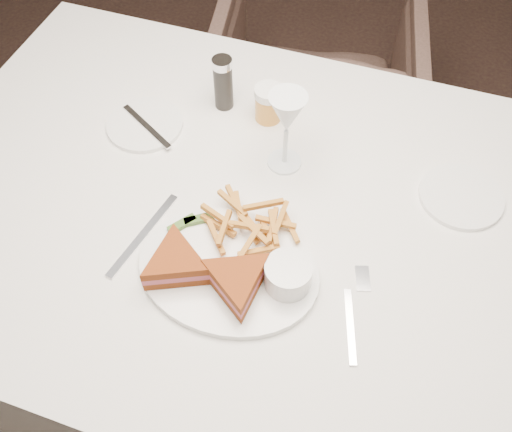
% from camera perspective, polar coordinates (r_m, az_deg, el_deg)
% --- Properties ---
extents(ground, '(5.00, 5.00, 0.00)m').
position_cam_1_polar(ground, '(1.70, 1.11, -18.08)').
color(ground, black).
rests_on(ground, ground).
extents(table, '(1.45, 1.01, 0.75)m').
position_cam_1_polar(table, '(1.39, 0.57, -8.67)').
color(table, silver).
rests_on(table, ground).
extents(chair_far, '(0.72, 0.69, 0.66)m').
position_cam_1_polar(chair_far, '(1.97, 5.79, 13.11)').
color(chair_far, '#4B352E').
rests_on(chair_far, ground).
extents(table_setting, '(0.81, 0.62, 0.18)m').
position_cam_1_polar(table_setting, '(1.02, -0.95, -0.04)').
color(table_setting, white).
rests_on(table_setting, table).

